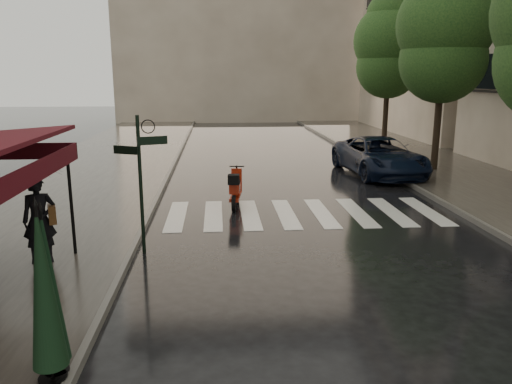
{
  "coord_description": "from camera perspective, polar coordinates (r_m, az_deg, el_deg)",
  "views": [
    {
      "loc": [
        0.5,
        -7.87,
        3.91
      ],
      "look_at": [
        1.33,
        2.86,
        1.4
      ],
      "focal_mm": 35.0,
      "sensor_mm": 36.0,
      "label": 1
    }
  ],
  "objects": [
    {
      "name": "ground",
      "position": [
        8.8,
        -7.44,
        -13.35
      ],
      "size": [
        120.0,
        120.0,
        0.0
      ],
      "primitive_type": "plane",
      "color": "black",
      "rests_on": "ground"
    },
    {
      "name": "sidewalk_near",
      "position": [
        20.85,
        -18.25,
        1.82
      ],
      "size": [
        6.0,
        60.0,
        0.12
      ],
      "primitive_type": "cube",
      "color": "#38332D",
      "rests_on": "ground"
    },
    {
      "name": "sidewalk_far",
      "position": [
        22.47,
        21.37,
        2.35
      ],
      "size": [
        5.5,
        60.0,
        0.12
      ],
      "primitive_type": "cube",
      "color": "#38332D",
      "rests_on": "ground"
    },
    {
      "name": "curb_near",
      "position": [
        20.33,
        -9.88,
        2.06
      ],
      "size": [
        0.12,
        60.0,
        0.16
      ],
      "primitive_type": "cube",
      "color": "#595651",
      "rests_on": "ground"
    },
    {
      "name": "curb_far",
      "position": [
        21.4,
        14.59,
        2.37
      ],
      "size": [
        0.12,
        60.0,
        0.16
      ],
      "primitive_type": "cube",
      "color": "#595651",
      "rests_on": "ground"
    },
    {
      "name": "crosswalk",
      "position": [
        14.62,
        5.47,
        -2.42
      ],
      "size": [
        7.85,
        3.2,
        0.01
      ],
      "color": "silver",
      "rests_on": "ground"
    },
    {
      "name": "signpost",
      "position": [
        11.2,
        -13.07,
        2.09
      ],
      "size": [
        1.17,
        0.29,
        3.1
      ],
      "color": "black",
      "rests_on": "ground"
    },
    {
      "name": "backdrop_building",
      "position": [
        46.34,
        -1.41,
        20.67
      ],
      "size": [
        22.0,
        6.0,
        20.0
      ],
      "primitive_type": "cube",
      "color": "gray",
      "rests_on": "ground"
    },
    {
      "name": "tree_mid",
      "position": [
        21.88,
        20.77,
        16.72
      ],
      "size": [
        3.8,
        3.8,
        8.34
      ],
      "color": "black",
      "rests_on": "sidewalk_far"
    },
    {
      "name": "tree_far",
      "position": [
        28.45,
        15.01,
        15.81
      ],
      "size": [
        3.8,
        3.8,
        8.16
      ],
      "color": "black",
      "rests_on": "sidewalk_far"
    },
    {
      "name": "pedestrian_with_umbrella",
      "position": [
        11.01,
        -23.86,
        0.94
      ],
      "size": [
        1.38,
        1.39,
        2.53
      ],
      "rotation": [
        0.0,
        0.0,
        0.35
      ],
      "color": "black",
      "rests_on": "sidewalk_near"
    },
    {
      "name": "scooter",
      "position": [
        15.19,
        -2.38,
        0.28
      ],
      "size": [
        0.55,
        1.76,
        1.16
      ],
      "rotation": [
        0.0,
        0.0,
        -0.12
      ],
      "color": "black",
      "rests_on": "ground"
    },
    {
      "name": "parked_car",
      "position": [
        20.74,
        13.9,
        3.98
      ],
      "size": [
        2.96,
        5.61,
        1.5
      ],
      "primitive_type": "imported",
      "rotation": [
        0.0,
        0.0,
        0.09
      ],
      "color": "black",
      "rests_on": "ground"
    },
    {
      "name": "parasol_front",
      "position": [
        6.86,
        -22.69,
        -9.9
      ],
      "size": [
        0.41,
        0.41,
        2.27
      ],
      "color": "black",
      "rests_on": "sidewalk_near"
    },
    {
      "name": "parasol_back",
      "position": [
        6.72,
        -23.12,
        -10.02
      ],
      "size": [
        0.44,
        0.44,
        2.36
      ],
      "color": "black",
      "rests_on": "sidewalk_near"
    }
  ]
}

